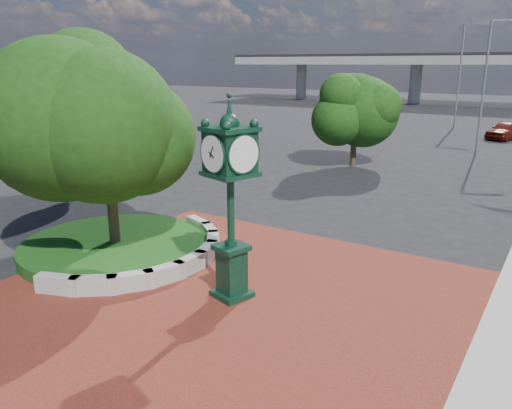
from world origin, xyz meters
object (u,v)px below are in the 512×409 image
object	(u,v)px
post_clock	(231,192)
parked_car	(506,130)
street_lamp_near	(488,77)
street_lamp_far	(463,67)

from	to	relation	value
post_clock	parked_car	xyz separation A→B (m)	(2.18, 35.85, -2.16)
post_clock	street_lamp_near	xyz separation A→B (m)	(1.58, 27.67, 2.27)
parked_car	street_lamp_far	size ratio (longest dim) A/B	0.45
street_lamp_far	post_clock	bearing A→B (deg)	-86.03
post_clock	street_lamp_near	size ratio (longest dim) A/B	0.60
parked_car	street_lamp_far	xyz separation A→B (m)	(-5.11, 6.48, 4.95)
parked_car	street_lamp_near	xyz separation A→B (m)	(-0.60, -8.18, 4.43)
street_lamp_near	street_lamp_far	world-z (taller)	street_lamp_far
parked_car	street_lamp_near	distance (m)	9.32
post_clock	parked_car	world-z (taller)	post_clock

